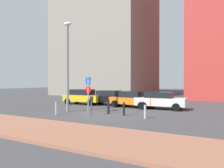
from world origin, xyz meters
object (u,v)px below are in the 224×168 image
Objects in this scene: parking_sign_post at (88,90)px; traffic_bollard_near at (145,112)px; traffic_bollard_mid at (108,106)px; parked_car_yellow at (83,97)px; parking_meter at (91,103)px; parked_car_orange at (133,99)px; street_lamp at (67,59)px; traffic_bollard_edge at (56,108)px; parked_car_white at (160,100)px; parked_car_black at (109,97)px; traffic_bollard_far at (124,109)px.

traffic_bollard_near is at bearing -2.39° from parking_sign_post.
parked_car_yellow is at bearing 141.58° from traffic_bollard_mid.
traffic_bollard_near is (4.61, -0.19, -1.27)m from parking_sign_post.
parking_sign_post is 1.60m from parking_meter.
parked_car_orange is 1.62× the size of parking_sign_post.
traffic_bollard_mid is (0.49, 1.47, -0.33)m from parking_meter.
street_lamp is (-1.80, -0.24, 2.42)m from parking_sign_post.
parking_sign_post is 2.67m from traffic_bollard_edge.
street_lamp is at bearing 101.63° from traffic_bollard_edge.
street_lamp is 4.02m from traffic_bollard_edge.
parked_car_white is at bearing -3.29° from parked_car_orange.
parked_car_orange is 2.64m from parked_car_white.
street_lamp reaches higher than traffic_bollard_mid.
parked_car_black reaches higher than parking_meter.
street_lamp is at bearing -64.55° from parked_car_yellow.
traffic_bollard_far is (2.86, 0.27, -1.24)m from parking_sign_post.
parked_car_yellow is at bearing 131.20° from parking_meter.
traffic_bollard_near is (3.64, 0.77, -0.44)m from parking_meter.
traffic_bollard_mid is (1.46, 0.51, -1.16)m from parking_sign_post.
parked_car_white is at bearing 61.87° from traffic_bollard_mid.
parked_car_white is at bearing 97.46° from traffic_bollard_near.
traffic_bollard_edge is at bearing -164.90° from traffic_bollard_near.
street_lamp is at bearing -179.58° from traffic_bollard_near.
parked_car_white is 5.22m from traffic_bollard_mid.
street_lamp is at bearing -167.08° from traffic_bollard_mid.
traffic_bollard_mid is (3.00, -5.24, -0.24)m from parked_car_black.
parked_car_black is 4.46× the size of traffic_bollard_edge.
parked_car_white is at bearing 52.14° from traffic_bollard_edge.
parked_car_yellow reaches higher than traffic_bollard_far.
traffic_bollard_far is at bearing 6.26° from street_lamp.
traffic_bollard_near is (3.33, -5.45, -0.33)m from parked_car_orange.
parked_car_black is at bearing 110.51° from parking_meter.
traffic_bollard_far is at bearing 5.42° from parking_sign_post.
street_lamp is (-3.09, -5.50, 3.36)m from parked_car_orange.
street_lamp is (-2.77, 0.72, 3.25)m from parking_meter.
parking_sign_post is at bearing 135.25° from parking_meter.
parked_car_yellow is 1.54× the size of parking_sign_post.
parked_car_white is 3.99× the size of traffic_bollard_mid.
parked_car_white is at bearing -6.70° from parked_car_black.
traffic_bollard_far is at bearing 165.21° from traffic_bollard_near.
parked_car_white is 1.60× the size of parking_sign_post.
traffic_bollard_edge is at bearing -67.51° from parked_car_yellow.
parked_car_yellow is 3.10× the size of parking_meter.
traffic_bollard_mid is at bearing 19.21° from parking_sign_post.
parking_meter is 1.59m from traffic_bollard_mid.
parking_meter is 2.63m from traffic_bollard_edge.
street_lamp is (2.55, -5.36, 3.32)m from parked_car_yellow.
parked_car_yellow is 8.28m from parked_car_white.
parking_meter is at bearing -48.80° from parked_car_yellow.
parking_meter reaches higher than traffic_bollard_edge.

